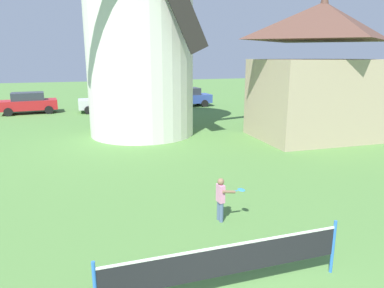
# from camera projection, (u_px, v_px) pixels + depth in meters

# --- Properties ---
(windmill) EXTENTS (9.93, 6.30, 14.15)m
(windmill) POSITION_uv_depth(u_px,v_px,m) (138.00, 4.00, 17.75)
(windmill) COLOR silver
(windmill) RESTS_ON ground_plane
(tennis_net) EXTENTS (4.52, 0.06, 1.10)m
(tennis_net) POSITION_uv_depth(u_px,v_px,m) (227.00, 261.00, 6.11)
(tennis_net) COLOR blue
(tennis_net) RESTS_ON ground_plane
(player_far) EXTENTS (0.71, 0.43, 1.16)m
(player_far) POSITION_uv_depth(u_px,v_px,m) (221.00, 197.00, 8.96)
(player_far) COLOR slate
(player_far) RESTS_ON ground_plane
(parked_car_red) EXTENTS (4.10, 2.19, 1.56)m
(parked_car_red) POSITION_uv_depth(u_px,v_px,m) (28.00, 103.00, 26.05)
(parked_car_red) COLOR red
(parked_car_red) RESTS_ON ground_plane
(parked_car_silver) EXTENTS (4.34, 1.94, 1.56)m
(parked_car_silver) POSITION_uv_depth(u_px,v_px,m) (108.00, 101.00, 26.88)
(parked_car_silver) COLOR silver
(parked_car_silver) RESTS_ON ground_plane
(parked_car_blue) EXTENTS (4.51, 1.94, 1.56)m
(parked_car_blue) POSITION_uv_depth(u_px,v_px,m) (184.00, 97.00, 29.71)
(parked_car_blue) COLOR #334C99
(parked_car_blue) RESTS_ON ground_plane
(chapel) EXTENTS (6.41, 4.77, 7.60)m
(chapel) POSITION_uv_depth(u_px,v_px,m) (318.00, 74.00, 17.71)
(chapel) COLOR tan
(chapel) RESTS_ON ground_plane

